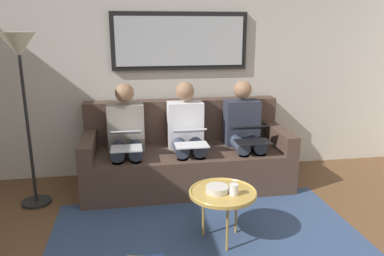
# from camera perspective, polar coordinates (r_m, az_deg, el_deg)

# --- Properties ---
(wall_rear) EXTENTS (6.00, 0.12, 2.60)m
(wall_rear) POSITION_cam_1_polar(r_m,az_deg,el_deg) (4.42, -1.97, 9.91)
(wall_rear) COLOR beige
(wall_rear) RESTS_ON ground_plane
(area_rug) EXTENTS (2.60, 1.80, 0.01)m
(area_rug) POSITION_cam_1_polar(r_m,az_deg,el_deg) (3.17, 2.67, -17.21)
(area_rug) COLOR #33476B
(area_rug) RESTS_ON ground_plane
(couch) EXTENTS (2.20, 0.90, 0.90)m
(couch) POSITION_cam_1_polar(r_m,az_deg,el_deg) (4.16, -0.96, -4.37)
(couch) COLOR #4C382D
(couch) RESTS_ON ground_plane
(framed_mirror) EXTENTS (1.54, 0.05, 0.64)m
(framed_mirror) POSITION_cam_1_polar(r_m,az_deg,el_deg) (4.31, -1.83, 13.11)
(framed_mirror) COLOR black
(coffee_table) EXTENTS (0.54, 0.54, 0.44)m
(coffee_table) POSITION_cam_1_polar(r_m,az_deg,el_deg) (3.04, 4.72, -9.90)
(coffee_table) COLOR tan
(coffee_table) RESTS_ON ground_plane
(cup) EXTENTS (0.07, 0.07, 0.09)m
(cup) POSITION_cam_1_polar(r_m,az_deg,el_deg) (2.97, 6.42, -9.34)
(cup) COLOR silver
(cup) RESTS_ON coffee_table
(bowl) EXTENTS (0.18, 0.18, 0.05)m
(bowl) POSITION_cam_1_polar(r_m,az_deg,el_deg) (3.01, 3.85, -9.32)
(bowl) COLOR beige
(bowl) RESTS_ON coffee_table
(person_left) EXTENTS (0.38, 0.58, 1.14)m
(person_left) POSITION_cam_1_polar(r_m,az_deg,el_deg) (4.15, 7.94, -0.27)
(person_left) COLOR #2D3342
(person_left) RESTS_ON couch
(laptop_black) EXTENTS (0.35, 0.37, 0.16)m
(laptop_black) POSITION_cam_1_polar(r_m,az_deg,el_deg) (3.93, 8.96, -0.90)
(laptop_black) COLOR black
(person_middle) EXTENTS (0.38, 0.58, 1.14)m
(person_middle) POSITION_cam_1_polar(r_m,az_deg,el_deg) (4.01, -0.83, -0.67)
(person_middle) COLOR silver
(person_middle) RESTS_ON couch
(laptop_white) EXTENTS (0.33, 0.36, 0.16)m
(laptop_white) POSITION_cam_1_polar(r_m,az_deg,el_deg) (3.78, -0.28, -1.39)
(laptop_white) COLOR white
(person_right) EXTENTS (0.38, 0.58, 1.14)m
(person_right) POSITION_cam_1_polar(r_m,az_deg,el_deg) (3.97, -10.00, -1.08)
(person_right) COLOR gray
(person_right) RESTS_ON couch
(laptop_silver) EXTENTS (0.30, 0.39, 0.17)m
(laptop_silver) POSITION_cam_1_polar(r_m,az_deg,el_deg) (3.74, -10.03, -1.72)
(laptop_silver) COLOR silver
(standing_lamp) EXTENTS (0.32, 0.32, 1.66)m
(standing_lamp) POSITION_cam_1_polar(r_m,az_deg,el_deg) (3.76, -24.73, 8.75)
(standing_lamp) COLOR black
(standing_lamp) RESTS_ON ground_plane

